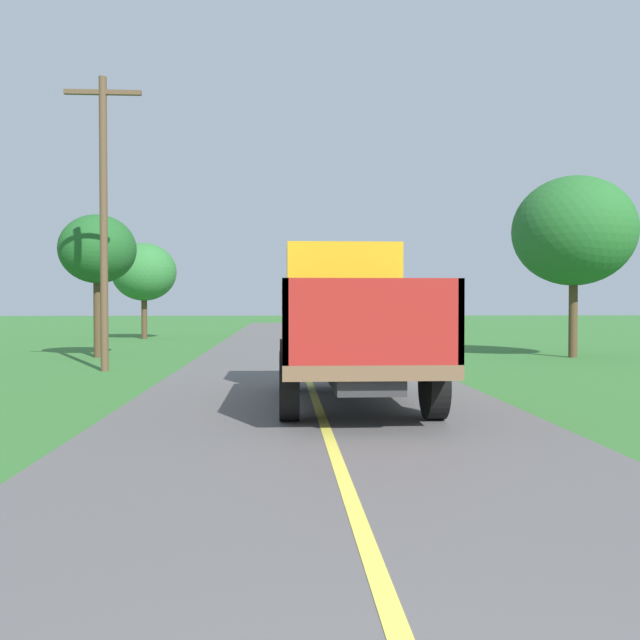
% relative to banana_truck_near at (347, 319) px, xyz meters
% --- Properties ---
extents(banana_truck_near, '(2.38, 5.82, 2.80)m').
position_rel_banana_truck_near_xyz_m(banana_truck_near, '(0.00, 0.00, 0.00)').
color(banana_truck_near, '#2D2D30').
rests_on(banana_truck_near, road_surface).
extents(utility_pole_roadside, '(1.96, 0.20, 7.59)m').
position_rel_banana_truck_near_xyz_m(utility_pole_roadside, '(-5.77, 5.93, 2.61)').
color(utility_pole_roadside, brown).
rests_on(utility_pole_roadside, ground).
extents(roadside_tree_near_left, '(3.94, 3.94, 5.88)m').
position_rel_banana_truck_near_xyz_m(roadside_tree_near_left, '(8.30, 9.81, 2.63)').
color(roadside_tree_near_left, '#4C3823').
rests_on(roadside_tree_near_left, ground).
extents(roadside_tree_mid_right, '(2.48, 2.48, 4.64)m').
position_rel_banana_truck_near_xyz_m(roadside_tree_mid_right, '(-7.16, 10.69, 2.02)').
color(roadside_tree_mid_right, '#4C3823').
rests_on(roadside_tree_mid_right, ground).
extents(roadside_tree_far_left, '(3.18, 3.18, 4.75)m').
position_rel_banana_truck_near_xyz_m(roadside_tree_far_left, '(-7.99, 22.75, 1.84)').
color(roadside_tree_far_left, '#4C3823').
rests_on(roadside_tree_far_left, ground).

